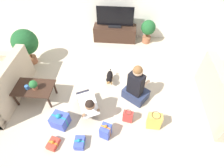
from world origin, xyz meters
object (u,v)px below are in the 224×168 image
at_px(potted_plant_corner_left, 25,43).
at_px(gift_box_d, 60,120).
at_px(mug, 27,87).
at_px(person_sitting, 136,87).
at_px(gift_bag_a, 154,121).
at_px(sofa_left, 1,87).
at_px(coffee_table, 33,89).
at_px(gift_box_c, 53,144).
at_px(dog, 110,77).
at_px(gift_box_a, 80,143).
at_px(tv_console, 115,33).
at_px(gift_bag_b, 128,116).
at_px(person_kneeling, 87,104).
at_px(tabletop_plant, 33,85).
at_px(potted_plant_back_right, 148,29).
at_px(tv, 115,18).
at_px(gift_box_b, 106,131).

bearing_deg(potted_plant_corner_left, gift_box_d, -54.16).
distance_m(gift_box_d, mug, 1.02).
xyz_separation_m(person_sitting, gift_bag_a, (0.37, -0.71, -0.17)).
distance_m(sofa_left, coffee_table, 0.76).
bearing_deg(sofa_left, gift_box_c, 53.66).
xyz_separation_m(dog, gift_box_c, (-0.90, -1.69, -0.15)).
bearing_deg(coffee_table, gift_box_a, -39.84).
height_order(coffee_table, person_sitting, person_sitting).
xyz_separation_m(tv_console, potted_plant_corner_left, (-2.20, -1.31, 0.41)).
bearing_deg(gift_box_c, gift_bag_b, 25.50).
distance_m(person_kneeling, mug, 1.34).
bearing_deg(gift_box_a, tabletop_plant, 139.34).
height_order(potted_plant_corner_left, dog, potted_plant_corner_left).
bearing_deg(tv_console, gift_box_c, -103.87).
bearing_deg(tv_console, gift_box_a, -96.34).
height_order(potted_plant_corner_left, gift_box_d, potted_plant_corner_left).
distance_m(sofa_left, mug, 0.70).
height_order(potted_plant_corner_left, tabletop_plant, potted_plant_corner_left).
height_order(potted_plant_back_right, gift_box_a, potted_plant_back_right).
height_order(coffee_table, tv_console, tv_console).
bearing_deg(coffee_table, potted_plant_back_right, 44.00).
bearing_deg(sofa_left, tv, 137.04).
bearing_deg(tv_console, sofa_left, -132.96).
distance_m(coffee_table, gift_box_c, 1.30).
relative_size(gift_box_b, tabletop_plant, 1.63).
bearing_deg(mug, gift_box_a, -36.47).
bearing_deg(gift_box_d, person_sitting, 28.42).
bearing_deg(tv_console, potted_plant_back_right, -2.86).
bearing_deg(tv, mug, -122.73).
height_order(potted_plant_back_right, mug, potted_plant_back_right).
xyz_separation_m(sofa_left, potted_plant_back_right, (3.35, 2.47, 0.15)).
height_order(potted_plant_back_right, person_sitting, person_sitting).
height_order(coffee_table, gift_box_d, coffee_table).
bearing_deg(mug, person_sitting, 6.69).
bearing_deg(person_sitting, gift_box_d, 63.17).
height_order(sofa_left, gift_box_a, sofa_left).
xyz_separation_m(potted_plant_back_right, dog, (-0.98, -1.85, -0.25)).
distance_m(sofa_left, potted_plant_back_right, 4.16).
distance_m(dog, gift_box_d, 1.53).
bearing_deg(gift_box_c, potted_plant_corner_left, 119.79).
height_order(coffee_table, tv, tv).
xyz_separation_m(person_kneeling, gift_box_b, (0.43, -0.48, -0.17)).
xyz_separation_m(sofa_left, gift_box_b, (2.42, -0.78, -0.15)).
bearing_deg(coffee_table, gift_bag_b, -10.67).
bearing_deg(gift_bag_a, gift_box_d, -176.63).
height_order(person_kneeling, gift_box_b, person_kneeling).
height_order(gift_box_d, tabletop_plant, tabletop_plant).
distance_m(person_kneeling, gift_box_c, 0.98).
height_order(sofa_left, potted_plant_back_right, sofa_left).
distance_m(tv_console, gift_bag_a, 3.20).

